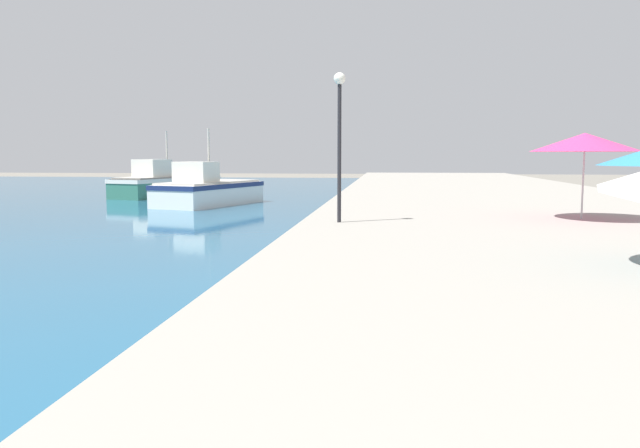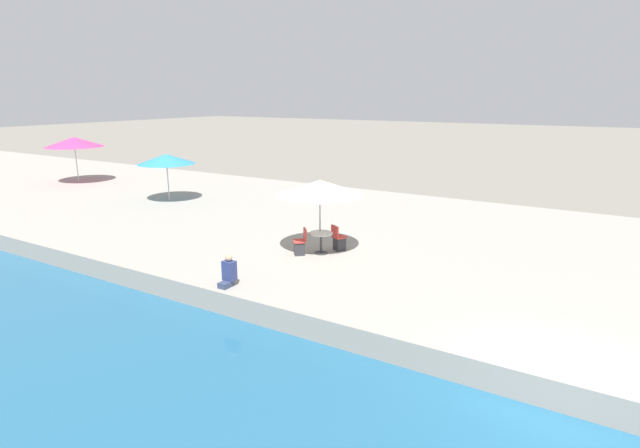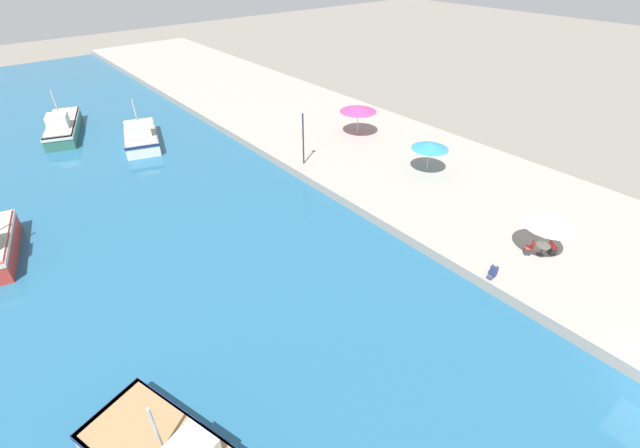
# 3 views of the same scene
# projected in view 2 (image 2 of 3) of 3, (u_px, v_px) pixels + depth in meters

# --- Properties ---
(ground_plane) EXTENTS (200.00, 200.00, 0.00)m
(ground_plane) POSITION_uv_depth(u_px,v_px,m) (556.00, 414.00, 9.62)
(ground_plane) COLOR slate
(cafe_umbrella_pink) EXTENTS (2.91, 2.91, 2.52)m
(cafe_umbrella_pink) POSITION_uv_depth(u_px,v_px,m) (320.00, 188.00, 16.68)
(cafe_umbrella_pink) COLOR #B7B7B7
(cafe_umbrella_pink) RESTS_ON quay_promenade
(cafe_umbrella_white) EXTENTS (2.86, 2.86, 2.38)m
(cafe_umbrella_white) POSITION_uv_depth(u_px,v_px,m) (166.00, 159.00, 25.09)
(cafe_umbrella_white) COLOR #B7B7B7
(cafe_umbrella_white) RESTS_ON quay_promenade
(cafe_umbrella_striped) EXTENTS (3.40, 3.40, 2.78)m
(cafe_umbrella_striped) POSITION_uv_depth(u_px,v_px,m) (74.00, 142.00, 30.33)
(cafe_umbrella_striped) COLOR #B7B7B7
(cafe_umbrella_striped) RESTS_ON quay_promenade
(cafe_table) EXTENTS (0.80, 0.80, 0.74)m
(cafe_table) POSITION_uv_depth(u_px,v_px,m) (321.00, 238.00, 16.96)
(cafe_table) COLOR #333338
(cafe_table) RESTS_ON quay_promenade
(cafe_chair_left) EXTENTS (0.57, 0.56, 0.91)m
(cafe_chair_left) POSITION_uv_depth(u_px,v_px,m) (339.00, 241.00, 17.37)
(cafe_chair_left) COLOR #2D2D33
(cafe_chair_left) RESTS_ON quay_promenade
(cafe_chair_right) EXTENTS (0.58, 0.59, 0.91)m
(cafe_chair_right) POSITION_uv_depth(u_px,v_px,m) (300.00, 245.00, 16.89)
(cafe_chair_right) COLOR #2D2D33
(cafe_chair_right) RESTS_ON quay_promenade
(person_at_quay) EXTENTS (0.51, 0.36, 0.93)m
(person_at_quay) POSITION_uv_depth(u_px,v_px,m) (228.00, 272.00, 14.11)
(person_at_quay) COLOR #333D5B
(person_at_quay) RESTS_ON quay_promenade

